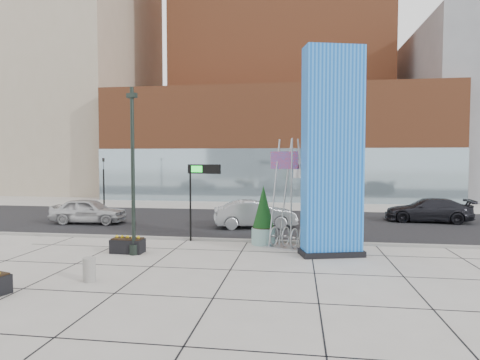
# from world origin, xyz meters

# --- Properties ---
(ground) EXTENTS (160.00, 160.00, 0.00)m
(ground) POSITION_xyz_m (0.00, 0.00, 0.00)
(ground) COLOR #9E9991
(ground) RESTS_ON ground
(street_asphalt) EXTENTS (80.00, 12.00, 0.02)m
(street_asphalt) POSITION_xyz_m (0.00, 10.00, 0.01)
(street_asphalt) COLOR black
(street_asphalt) RESTS_ON ground
(curb_edge) EXTENTS (80.00, 0.30, 0.12)m
(curb_edge) POSITION_xyz_m (0.00, 4.00, 0.06)
(curb_edge) COLOR gray
(curb_edge) RESTS_ON ground
(tower_podium) EXTENTS (34.00, 10.00, 11.00)m
(tower_podium) POSITION_xyz_m (1.00, 27.00, 5.50)
(tower_podium) COLOR brown
(tower_podium) RESTS_ON ground
(tower_glass_front) EXTENTS (34.00, 0.60, 5.00)m
(tower_glass_front) POSITION_xyz_m (1.00, 22.20, 2.50)
(tower_glass_front) COLOR #8CA5B2
(tower_glass_front) RESTS_ON ground
(building_beige_left) EXTENTS (18.00, 20.00, 34.00)m
(building_beige_left) POSITION_xyz_m (-26.00, 34.00, 17.00)
(building_beige_left) COLOR #9E9079
(building_beige_left) RESTS_ON ground
(blue_pylon) EXTENTS (2.78, 1.77, 8.58)m
(blue_pylon) POSITION_xyz_m (4.79, 1.78, 4.14)
(blue_pylon) COLOR blue
(blue_pylon) RESTS_ON ground
(lamp_post) EXTENTS (0.47, 0.38, 6.98)m
(lamp_post) POSITION_xyz_m (-3.40, 0.72, 2.86)
(lamp_post) COLOR black
(lamp_post) RESTS_ON ground
(public_art_sculpture) EXTENTS (2.42, 1.79, 4.95)m
(public_art_sculpture) POSITION_xyz_m (3.08, 3.00, 1.30)
(public_art_sculpture) COLOR #B7B9BC
(public_art_sculpture) RESTS_ON ground
(concrete_bollard) EXTENTS (0.41, 0.41, 0.79)m
(concrete_bollard) POSITION_xyz_m (-3.35, -3.00, 0.40)
(concrete_bollard) COLOR gray
(concrete_bollard) RESTS_ON ground
(overhead_street_sign) EXTENTS (1.72, 0.74, 3.76)m
(overhead_street_sign) POSITION_xyz_m (-1.15, 3.80, 3.23)
(overhead_street_sign) COLOR black
(overhead_street_sign) RESTS_ON ground
(round_planter_east) EXTENTS (1.04, 1.04, 2.60)m
(round_planter_east) POSITION_xyz_m (4.60, 3.60, 1.23)
(round_planter_east) COLOR #82AFAA
(round_planter_east) RESTS_ON ground
(round_planter_mid) EXTENTS (1.13, 1.13, 2.82)m
(round_planter_mid) POSITION_xyz_m (5.20, 3.13, 1.34)
(round_planter_mid) COLOR #82AFAA
(round_planter_mid) RESTS_ON ground
(round_planter_west) EXTENTS (1.11, 1.11, 2.79)m
(round_planter_west) POSITION_xyz_m (1.80, 3.58, 1.32)
(round_planter_west) COLOR #82AFAA
(round_planter_west) RESTS_ON ground
(box_planter_north) EXTENTS (1.39, 0.72, 0.75)m
(box_planter_north) POSITION_xyz_m (-3.80, 1.00, 0.35)
(box_planter_north) COLOR black
(box_planter_north) RESTS_ON ground
(car_white_west) EXTENTS (4.68, 2.11, 1.56)m
(car_white_west) POSITION_xyz_m (-9.50, 8.09, 0.78)
(car_white_west) COLOR silver
(car_white_west) RESTS_ON ground
(car_silver_mid) EXTENTS (5.04, 2.81, 1.57)m
(car_silver_mid) POSITION_xyz_m (0.93, 8.02, 0.79)
(car_silver_mid) COLOR #9EA2A5
(car_silver_mid) RESTS_ON ground
(car_dark_east) EXTENTS (5.37, 2.62, 1.51)m
(car_dark_east) POSITION_xyz_m (11.63, 11.73, 0.75)
(car_dark_east) COLOR black
(car_dark_east) RESTS_ON ground
(traffic_signal) EXTENTS (0.15, 0.18, 4.10)m
(traffic_signal) POSITION_xyz_m (-12.00, 15.00, 2.30)
(traffic_signal) COLOR black
(traffic_signal) RESTS_ON ground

